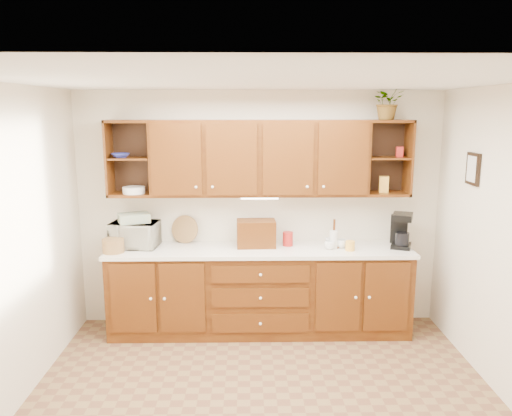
{
  "coord_description": "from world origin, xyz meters",
  "views": [
    {
      "loc": [
        -0.13,
        -3.7,
        2.39
      ],
      "look_at": [
        -0.05,
        1.15,
        1.44
      ],
      "focal_mm": 35.0,
      "sensor_mm": 36.0,
      "label": 1
    }
  ],
  "objects_px": {
    "coffee_maker": "(401,231)",
    "potted_plant": "(388,102)",
    "microwave": "(135,235)",
    "bread_box": "(256,233)"
  },
  "relations": [
    {
      "from": "microwave",
      "to": "coffee_maker",
      "type": "bearing_deg",
      "value": 5.92
    },
    {
      "from": "coffee_maker",
      "to": "potted_plant",
      "type": "relative_size",
      "value": 1.0
    },
    {
      "from": "potted_plant",
      "to": "coffee_maker",
      "type": "bearing_deg",
      "value": -22.33
    },
    {
      "from": "potted_plant",
      "to": "bread_box",
      "type": "bearing_deg",
      "value": -178.66
    },
    {
      "from": "microwave",
      "to": "potted_plant",
      "type": "height_order",
      "value": "potted_plant"
    },
    {
      "from": "microwave",
      "to": "bread_box",
      "type": "bearing_deg",
      "value": 6.76
    },
    {
      "from": "microwave",
      "to": "bread_box",
      "type": "distance_m",
      "value": 1.31
    },
    {
      "from": "microwave",
      "to": "bread_box",
      "type": "height_order",
      "value": "bread_box"
    },
    {
      "from": "coffee_maker",
      "to": "potted_plant",
      "type": "xyz_separation_m",
      "value": [
        -0.19,
        0.08,
        1.36
      ]
    },
    {
      "from": "bread_box",
      "to": "microwave",
      "type": "bearing_deg",
      "value": 177.8
    }
  ]
}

